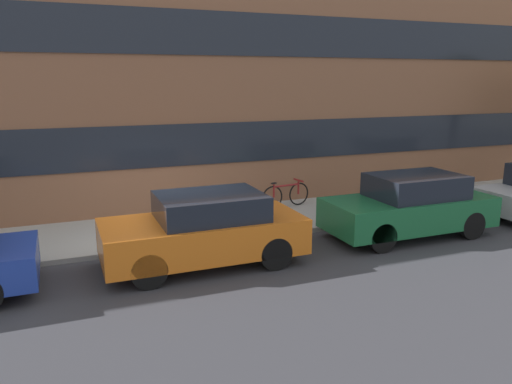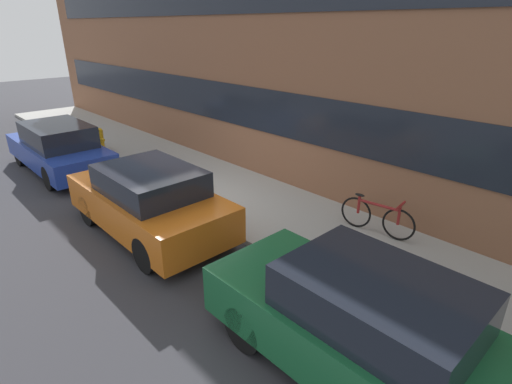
# 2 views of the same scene
# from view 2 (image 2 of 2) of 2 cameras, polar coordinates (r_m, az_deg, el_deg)

# --- Properties ---
(ground_plane) EXTENTS (56.00, 56.00, 0.00)m
(ground_plane) POSITION_cam_2_polar(r_m,az_deg,el_deg) (9.28, -10.22, -2.66)
(ground_plane) COLOR #333338
(sidewalk_strip) EXTENTS (28.00, 2.75, 0.11)m
(sidewalk_strip) POSITION_cam_2_polar(r_m,az_deg,el_deg) (9.99, -3.67, -0.08)
(sidewalk_strip) COLOR #9E9E99
(sidewalk_strip) RESTS_ON ground_plane
(rowhouse_facade) EXTENTS (28.00, 1.02, 8.60)m
(rowhouse_facade) POSITION_cam_2_polar(r_m,az_deg,el_deg) (10.46, 4.15, 24.81)
(rowhouse_facade) COLOR brown
(rowhouse_facade) RESTS_ON ground_plane
(parked_car_blue) EXTENTS (4.29, 1.64, 1.40)m
(parked_car_blue) POSITION_cam_2_polar(r_m,az_deg,el_deg) (12.71, -26.33, 5.66)
(parked_car_blue) COLOR #1E3899
(parked_car_blue) RESTS_ON ground_plane
(parked_car_orange) EXTENTS (3.89, 1.72, 1.42)m
(parked_car_orange) POSITION_cam_2_polar(r_m,az_deg,el_deg) (8.18, -15.01, -1.21)
(parked_car_orange) COLOR #D16619
(parked_car_orange) RESTS_ON ground_plane
(parked_car_green) EXTENTS (3.95, 1.62, 1.45)m
(parked_car_green) POSITION_cam_2_polar(r_m,az_deg,el_deg) (5.00, 15.22, -18.13)
(parked_car_green) COLOR #195B33
(parked_car_green) RESTS_ON ground_plane
(fire_hydrant) EXTENTS (0.51, 0.29, 0.72)m
(fire_hydrant) POSITION_cam_2_polar(r_m,az_deg,el_deg) (14.19, -21.32, 7.12)
(fire_hydrant) COLOR gold
(fire_hydrant) RESTS_ON sidewalk_strip
(bicycle) EXTENTS (1.51, 0.44, 0.74)m
(bicycle) POSITION_cam_2_polar(r_m,az_deg,el_deg) (8.15, 16.90, -3.32)
(bicycle) COLOR black
(bicycle) RESTS_ON sidewalk_strip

